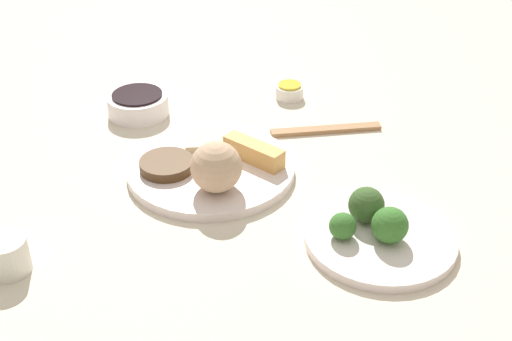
{
  "coord_description": "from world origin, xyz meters",
  "views": [
    {
      "loc": [
        -0.92,
        0.09,
        0.62
      ],
      "look_at": [
        -0.06,
        -0.07,
        0.06
      ],
      "focal_mm": 47.5,
      "sensor_mm": 36.0,
      "label": 1
    }
  ],
  "objects": [
    {
      "name": "stir_fry_heap",
      "position": [
        0.01,
        0.06,
        0.04
      ],
      "size": [
        0.09,
        0.09,
        0.02
      ],
      "primitive_type": "cylinder",
      "color": "#4F351C",
      "rests_on": "main_plate"
    },
    {
      "name": "broccoli_plate",
      "position": [
        -0.22,
        -0.22,
        0.03
      ],
      "size": [
        0.21,
        0.21,
        0.01
      ],
      "primitive_type": "cylinder",
      "color": "white",
      "rests_on": "tabletop"
    },
    {
      "name": "broccoli_floret_2",
      "position": [
        -0.21,
        -0.16,
        0.05
      ],
      "size": [
        0.04,
        0.04,
        0.04
      ],
      "primitive_type": "sphere",
      "color": "#38712D",
      "rests_on": "broccoli_plate"
    },
    {
      "name": "sauce_ramekin_hot_mustard",
      "position": [
        0.25,
        -0.19,
        0.03
      ],
      "size": [
        0.05,
        0.05,
        0.03
      ],
      "primitive_type": "cylinder",
      "color": "white",
      "rests_on": "tabletop"
    },
    {
      "name": "rice_scoop",
      "position": [
        -0.06,
        -0.01,
        0.08
      ],
      "size": [
        0.08,
        0.08,
        0.08
      ],
      "primitive_type": "sphere",
      "color": "tan",
      "rests_on": "main_plate"
    },
    {
      "name": "chopsticks_pair",
      "position": [
        0.1,
        -0.23,
        0.02
      ],
      "size": [
        0.03,
        0.2,
        0.01
      ],
      "primitive_type": "cube",
      "rotation": [
        0.0,
        0.0,
        1.52
      ],
      "color": "#A5774E",
      "rests_on": "tabletop"
    },
    {
      "name": "soy_sauce_bowl",
      "position": [
        0.23,
        0.1,
        0.04
      ],
      "size": [
        0.11,
        0.11,
        0.04
      ],
      "primitive_type": "cylinder",
      "color": "white",
      "rests_on": "tabletop"
    },
    {
      "name": "spring_roll",
      "position": [
        0.01,
        -0.08,
        0.05
      ],
      "size": [
        0.1,
        0.09,
        0.03
      ],
      "primitive_type": "cube",
      "rotation": [
        0.0,
        0.0,
        0.7
      ],
      "color": "#DCA354",
      "rests_on": "main_plate"
    },
    {
      "name": "main_plate",
      "position": [
        0.01,
        -0.01,
        0.03
      ],
      "size": [
        0.27,
        0.27,
        0.02
      ],
      "primitive_type": "cylinder",
      "color": "white",
      "rests_on": "tabletop"
    },
    {
      "name": "broccoli_floret_1",
      "position": [
        -0.18,
        -0.21,
        0.06
      ],
      "size": [
        0.05,
        0.05,
        0.05
      ],
      "primitive_type": "sphere",
      "color": "#395B2A",
      "rests_on": "broccoli_plate"
    },
    {
      "name": "soy_sauce_bowl_liquid",
      "position": [
        0.23,
        0.1,
        0.06
      ],
      "size": [
        0.09,
        0.09,
        0.0
      ],
      "primitive_type": "cylinder",
      "color": "black",
      "rests_on": "soy_sauce_bowl"
    },
    {
      "name": "tabletop",
      "position": [
        0.0,
        0.0,
        0.01
      ],
      "size": [
        2.2,
        2.2,
        0.02
      ],
      "primitive_type": "cube",
      "color": "beige",
      "rests_on": "ground"
    },
    {
      "name": "broccoli_floret_0",
      "position": [
        -0.23,
        -0.22,
        0.06
      ],
      "size": [
        0.05,
        0.05,
        0.05
      ],
      "primitive_type": "sphere",
      "color": "#39742C",
      "rests_on": "broccoli_plate"
    },
    {
      "name": "teacup",
      "position": [
        -0.18,
        0.29,
        0.05
      ],
      "size": [
        0.06,
        0.06,
        0.05
      ],
      "primitive_type": "cylinder",
      "color": "silver",
      "rests_on": "tabletop"
    },
    {
      "name": "crab_rangoon_wonton",
      "position": [
        0.08,
        -0.01,
        0.04
      ],
      "size": [
        0.07,
        0.07,
        0.01
      ],
      "primitive_type": "cube",
      "rotation": [
        0.0,
        0.0,
        -0.09
      ],
      "color": "beige",
      "rests_on": "main_plate"
    },
    {
      "name": "sauce_ramekin_hot_mustard_liquid",
      "position": [
        0.25,
        -0.19,
        0.05
      ],
      "size": [
        0.04,
        0.04,
        0.0
      ],
      "primitive_type": "cylinder",
      "color": "gold",
      "rests_on": "sauce_ramekin_hot_mustard"
    }
  ]
}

